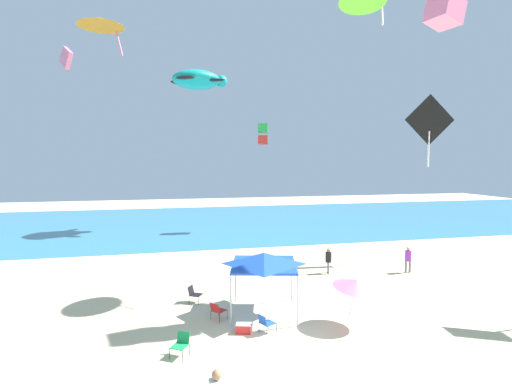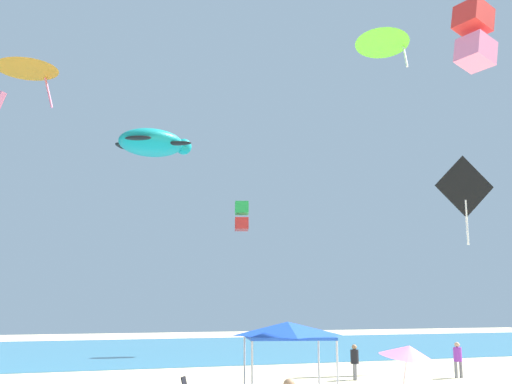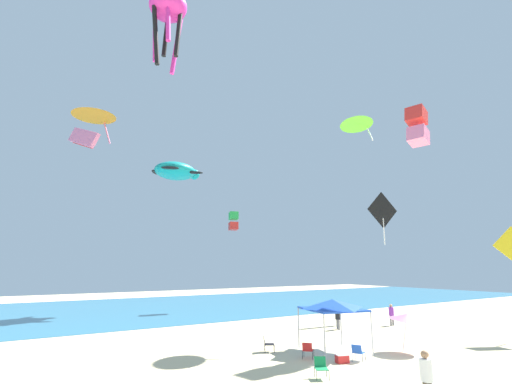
{
  "view_description": "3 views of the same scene",
  "coord_description": "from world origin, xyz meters",
  "views": [
    {
      "loc": [
        -3.85,
        -12.88,
        7.06
      ],
      "look_at": [
        0.7,
        7.52,
        5.39
      ],
      "focal_mm": 26.72,
      "sensor_mm": 36.0,
      "label": 1
    },
    {
      "loc": [
        -8.03,
        -16.33,
        3.4
      ],
      "look_at": [
        0.7,
        8.59,
        8.42
      ],
      "focal_mm": 41.86,
      "sensor_mm": 36.0,
      "label": 2
    },
    {
      "loc": [
        -14.82,
        -11.78,
        4.62
      ],
      "look_at": [
        0.7,
        12.75,
        10.63
      ],
      "focal_mm": 25.42,
      "sensor_mm": 36.0,
      "label": 3
    }
  ],
  "objects": [
    {
      "name": "folding_chair_left_of_tent",
      "position": [
        -3.6,
        0.77,
        0.47
      ],
      "size": [
        0.76,
        0.8,
        0.82
      ],
      "rotation": [
        0.0,
        0.0,
        5.74
      ],
      "color": "black",
      "rests_on": "ground"
    },
    {
      "name": "kite_box_red",
      "position": [
        8.78,
        3.18,
        14.83
      ],
      "size": [
        1.76,
        1.6,
        2.92
      ],
      "rotation": [
        0.0,
        0.0,
        1.83
      ],
      "color": "red"
    },
    {
      "name": "kite_parafoil_pink",
      "position": [
        -11.69,
        19.94,
        15.11
      ],
      "size": [
        2.04,
        4.26,
        2.71
      ],
      "rotation": [
        0.0,
        0.0,
        5.05
      ],
      "color": "pink"
    },
    {
      "name": "beach_umbrella",
      "position": [
        3.81,
        1.73,
        1.83
      ],
      "size": [
        2.04,
        2.01,
        2.29
      ],
      "color": "silver",
      "rests_on": "ground"
    },
    {
      "name": "kite_diamond_black",
      "position": [
        14.0,
        10.92,
        9.81
      ],
      "size": [
        3.53,
        0.69,
        5.1
      ],
      "rotation": [
        0.0,
        0.0,
        2.97
      ],
      "color": "black"
    },
    {
      "name": "kite_octopus_magenta",
      "position": [
        -9.72,
        5.1,
        18.07
      ],
      "size": [
        2.0,
        2.0,
        4.45
      ],
      "rotation": [
        0.0,
        0.0,
        4.48
      ],
      "color": "#E02D9E"
    },
    {
      "name": "kite_delta_orange",
      "position": [
        -10.2,
        27.19,
        20.43
      ],
      "size": [
        6.06,
        6.06,
        3.41
      ],
      "rotation": [
        0.0,
        0.0,
        3.72
      ],
      "color": "orange"
    },
    {
      "name": "person_far_stroller",
      "position": [
        10.78,
        8.23,
        0.97
      ],
      "size": [
        0.44,
        0.39,
        1.66
      ],
      "rotation": [
        0.0,
        0.0,
        0.05
      ],
      "color": "slate",
      "rests_on": "ground"
    },
    {
      "name": "canopy_tent",
      "position": [
        0.29,
        3.98,
        2.51
      ],
      "size": [
        3.57,
        3.72,
        2.81
      ],
      "rotation": [
        0.0,
        0.0,
        -0.24
      ],
      "color": "#B7B7BC",
      "rests_on": "ground"
    },
    {
      "name": "kite_turtle_teal",
      "position": [
        -1.03,
        27.23,
        15.39
      ],
      "size": [
        6.23,
        5.74,
        2.12
      ],
      "rotation": [
        0.0,
        0.0,
        0.28
      ],
      "color": "teal"
    },
    {
      "name": "folding_chair_facing_ocean",
      "position": [
        -0.16,
        1.85,
        0.47
      ],
      "size": [
        0.79,
        0.74,
        0.82
      ],
      "rotation": [
        0.0,
        0.0,
        2.03
      ],
      "color": "black",
      "rests_on": "ground"
    },
    {
      "name": "cooler_box",
      "position": [
        -1.03,
        2.09,
        0.2
      ],
      "size": [
        0.71,
        0.58,
        0.4
      ],
      "color": "red",
      "rests_on": "ground"
    },
    {
      "name": "folding_chair_near_cooler",
      "position": [
        -2.83,
        5.99,
        0.47
      ],
      "size": [
        0.8,
        0.76,
        0.82
      ],
      "rotation": [
        0.0,
        0.0,
        1.04
      ],
      "color": "black",
      "rests_on": "ground"
    },
    {
      "name": "ground",
      "position": [
        0.0,
        0.0,
        -0.05
      ],
      "size": [
        120.0,
        120.0,
        0.1
      ],
      "primitive_type": "cube",
      "color": "beige"
    },
    {
      "name": "kite_box_green",
      "position": [
        5.31,
        24.93,
        9.83
      ],
      "size": [
        1.22,
        1.27,
        2.13
      ],
      "rotation": [
        0.0,
        0.0,
        6.01
      ],
      "color": "green"
    },
    {
      "name": "kite_delta_lime",
      "position": [
        6.59,
        7.01,
        16.02
      ],
      "size": [
        3.47,
        3.49,
        2.15
      ],
      "rotation": [
        0.0,
        0.0,
        2.69
      ],
      "color": "#66D82D"
    },
    {
      "name": "ocean_strip",
      "position": [
        0.0,
        31.55,
        0.01
      ],
      "size": [
        120.0,
        28.86,
        0.02
      ],
      "primitive_type": "cube",
      "color": "teal",
      "rests_on": "ground"
    },
    {
      "name": "folding_chair_right_of_tent",
      "position": [
        -1.95,
        3.59,
        0.47
      ],
      "size": [
        0.81,
        0.8,
        0.82
      ],
      "rotation": [
        0.0,
        0.0,
        2.3
      ],
      "color": "black",
      "rests_on": "ground"
    },
    {
      "name": "person_watching_sky",
      "position": [
        -2.81,
        -3.64,
        1.06
      ],
      "size": [
        0.48,
        0.43,
        1.81
      ],
      "rotation": [
        0.0,
        0.0,
        3.3
      ],
      "color": "brown",
      "rests_on": "ground"
    },
    {
      "name": "person_by_tent",
      "position": [
        5.76,
        9.18,
        0.94
      ],
      "size": [
        0.38,
        0.41,
        1.6
      ],
      "rotation": [
        0.0,
        0.0,
        1.22
      ],
      "color": "slate",
      "rests_on": "ground"
    }
  ]
}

